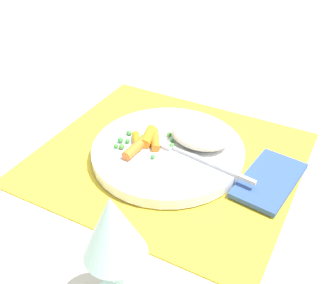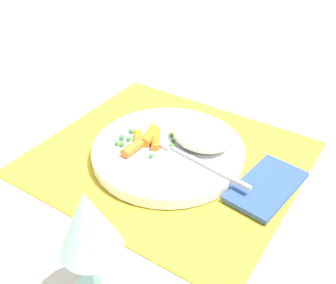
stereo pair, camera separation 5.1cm
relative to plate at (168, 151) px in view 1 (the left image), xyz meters
name	(u,v)px [view 1 (the left image)]	position (x,y,z in m)	size (l,w,h in m)	color
ground_plane	(168,159)	(0.00, 0.00, -0.02)	(2.40, 2.40, 0.00)	beige
placemat	(168,157)	(0.00, 0.00, -0.01)	(0.42, 0.38, 0.01)	gold
plate	(168,151)	(0.00, 0.00, 0.00)	(0.25, 0.25, 0.02)	white
rice_mound	(201,135)	(-0.04, -0.04, 0.03)	(0.10, 0.08, 0.03)	beige
carrot_portion	(145,141)	(0.04, 0.01, 0.02)	(0.06, 0.09, 0.02)	orange
pea_scatter	(140,140)	(0.05, 0.01, 0.01)	(0.09, 0.08, 0.01)	green
fork	(189,154)	(-0.04, 0.01, 0.01)	(0.19, 0.04, 0.01)	#BBBBBB
wine_glass	(113,233)	(-0.08, 0.26, 0.10)	(0.07, 0.07, 0.16)	#B2E0CC
napkin	(269,180)	(-0.17, -0.01, -0.01)	(0.07, 0.13, 0.01)	#33518C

